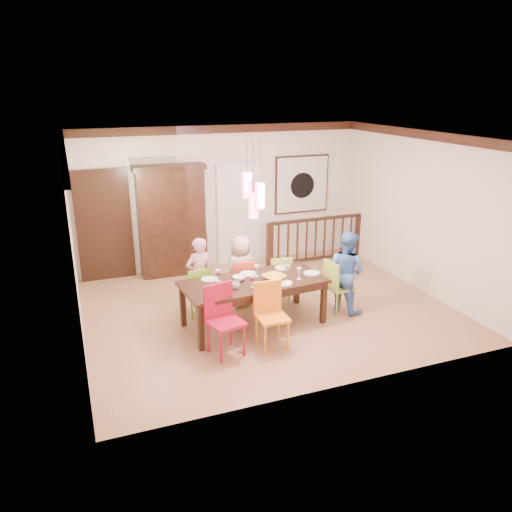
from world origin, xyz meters
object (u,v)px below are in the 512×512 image
object	(u,v)px
chair_far_left	(196,287)
person_end_right	(346,272)
china_hutch	(172,220)
person_far_left	(199,275)
balustrade	(316,238)
dining_table	(254,285)
person_far_mid	(241,270)
chair_end_right	(340,283)

from	to	relation	value
chair_far_left	person_end_right	xyz separation A→B (m)	(2.39, -0.73, 0.21)
china_hutch	person_far_left	xyz separation A→B (m)	(0.03, -1.97, -0.46)
balustrade	china_hutch	bearing A→B (deg)	172.92
dining_table	balustrade	world-z (taller)	balustrade
person_end_right	chair_far_left	bearing A→B (deg)	49.04
person_far_mid	person_end_right	world-z (taller)	person_end_right
chair_end_right	person_end_right	bearing A→B (deg)	-85.06
dining_table	china_hutch	xyz separation A→B (m)	(-0.70, 2.77, 0.44)
chair_far_left	chair_end_right	distance (m)	2.39
chair_end_right	person_far_mid	distance (m)	1.69
balustrade	person_far_left	size ratio (longest dim) A/B	1.76
person_far_mid	person_end_right	size ratio (longest dim) A/B	0.89
dining_table	person_far_mid	distance (m)	0.84
chair_far_left	balustrade	xyz separation A→B (m)	(3.09, 1.73, 0.02)
person_far_mid	chair_far_left	bearing A→B (deg)	-8.85
chair_end_right	person_far_left	world-z (taller)	person_far_left
chair_far_left	china_hutch	xyz separation A→B (m)	(0.05, 2.07, 0.62)
chair_end_right	person_far_left	xyz separation A→B (m)	(-2.18, 0.86, 0.12)
person_end_right	dining_table	bearing A→B (deg)	64.76
chair_far_left	person_far_mid	size ratio (longest dim) A/B	0.68
person_far_left	balustrade	bearing A→B (deg)	-164.46
chair_end_right	balustrade	distance (m)	2.62
balustrade	dining_table	bearing A→B (deg)	-134.70
person_far_left	person_end_right	world-z (taller)	person_end_right
dining_table	china_hutch	distance (m)	2.88
china_hutch	balustrade	size ratio (longest dim) A/B	0.97
person_far_left	person_end_right	xyz separation A→B (m)	(2.31, -0.84, 0.05)
dining_table	person_end_right	size ratio (longest dim) A/B	1.66
dining_table	chair_far_left	xyz separation A→B (m)	(-0.75, 0.69, -0.19)
person_far_left	chair_far_left	bearing A→B (deg)	38.91
chair_end_right	balustrade	xyz separation A→B (m)	(0.83, 2.48, -0.02)
china_hutch	person_far_mid	size ratio (longest dim) A/B	1.78
china_hutch	chair_end_right	bearing A→B (deg)	-52.01
person_far_left	chair_end_right	bearing A→B (deg)	145.65
person_end_right	balustrade	bearing A→B (deg)	-39.95
chair_far_left	person_far_left	distance (m)	0.21
china_hutch	person_end_right	size ratio (longest dim) A/B	1.59
dining_table	person_far_left	world-z (taller)	person_far_left
chair_end_right	person_far_mid	world-z (taller)	person_far_mid
chair_end_right	balustrade	world-z (taller)	balustrade
person_end_right	china_hutch	bearing A→B (deg)	15.88
dining_table	person_far_left	bearing A→B (deg)	125.17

